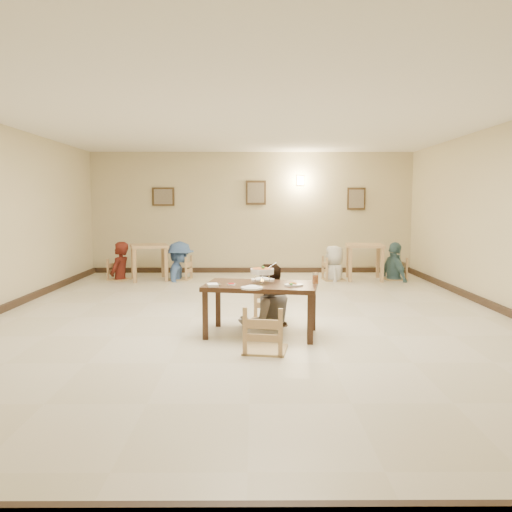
{
  "coord_description": "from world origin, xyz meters",
  "views": [
    {
      "loc": [
        0.04,
        -7.5,
        1.73
      ],
      "look_at": [
        0.08,
        -0.28,
        0.97
      ],
      "focal_mm": 35.0,
      "sensor_mm": 36.0,
      "label": 1
    }
  ],
  "objects_px": {
    "chair_near": "(265,307)",
    "bg_chair_ll": "(120,260)",
    "bg_chair_lr": "(179,258)",
    "curry_warmer": "(262,271)",
    "bg_diner_c": "(334,246)",
    "bg_diner_d": "(395,242)",
    "bg_table_left": "(149,251)",
    "chair_far": "(265,288)",
    "bg_chair_rl": "(334,258)",
    "bg_diner_a": "(119,242)",
    "bg_chair_rr": "(395,259)",
    "bg_table_right": "(365,250)",
    "bg_diner_b": "(179,242)",
    "main_diner": "(267,264)",
    "drink_glass": "(315,279)",
    "main_table": "(261,290)"
  },
  "relations": [
    {
      "from": "chair_far",
      "to": "bg_chair_ll",
      "type": "bearing_deg",
      "value": 143.89
    },
    {
      "from": "bg_chair_ll",
      "to": "chair_far",
      "type": "bearing_deg",
      "value": -121.97
    },
    {
      "from": "bg_table_left",
      "to": "bg_chair_rr",
      "type": "relative_size",
      "value": 1.05
    },
    {
      "from": "chair_far",
      "to": "bg_chair_rl",
      "type": "distance_m",
      "value": 4.4
    },
    {
      "from": "bg_table_left",
      "to": "bg_diner_b",
      "type": "relative_size",
      "value": 0.58
    },
    {
      "from": "curry_warmer",
      "to": "bg_table_left",
      "type": "distance_m",
      "value": 5.37
    },
    {
      "from": "bg_chair_lr",
      "to": "bg_table_left",
      "type": "bearing_deg",
      "value": -75.73
    },
    {
      "from": "bg_diner_c",
      "to": "chair_far",
      "type": "bearing_deg",
      "value": -18.05
    },
    {
      "from": "chair_far",
      "to": "main_diner",
      "type": "distance_m",
      "value": 0.37
    },
    {
      "from": "drink_glass",
      "to": "bg_chair_rr",
      "type": "height_order",
      "value": "bg_chair_rr"
    },
    {
      "from": "bg_diner_a",
      "to": "bg_chair_ll",
      "type": "bearing_deg",
      "value": 103.04
    },
    {
      "from": "bg_chair_rl",
      "to": "bg_chair_rr",
      "type": "relative_size",
      "value": 1.05
    },
    {
      "from": "chair_near",
      "to": "bg_table_left",
      "type": "distance_m",
      "value": 6.06
    },
    {
      "from": "chair_near",
      "to": "bg_chair_lr",
      "type": "xyz_separation_m",
      "value": [
        -1.83,
        5.56,
        -0.02
      ]
    },
    {
      "from": "bg_table_right",
      "to": "bg_diner_b",
      "type": "relative_size",
      "value": 0.52
    },
    {
      "from": "bg_chair_rr",
      "to": "bg_diner_a",
      "type": "bearing_deg",
      "value": -99.38
    },
    {
      "from": "chair_far",
      "to": "bg_diner_c",
      "type": "distance_m",
      "value": 4.41
    },
    {
      "from": "main_diner",
      "to": "bg_table_right",
      "type": "xyz_separation_m",
      "value": [
        2.33,
        4.19,
        -0.2
      ]
    },
    {
      "from": "bg_diner_c",
      "to": "bg_table_right",
      "type": "bearing_deg",
      "value": 99.31
    },
    {
      "from": "chair_near",
      "to": "bg_diner_c",
      "type": "relative_size",
      "value": 0.67
    },
    {
      "from": "bg_table_left",
      "to": "bg_chair_ll",
      "type": "bearing_deg",
      "value": 178.8
    },
    {
      "from": "bg_chair_ll",
      "to": "bg_chair_lr",
      "type": "distance_m",
      "value": 1.36
    },
    {
      "from": "curry_warmer",
      "to": "bg_chair_rr",
      "type": "relative_size",
      "value": 0.36
    },
    {
      "from": "bg_chair_ll",
      "to": "bg_diner_a",
      "type": "bearing_deg",
      "value": 110.31
    },
    {
      "from": "main_diner",
      "to": "bg_diner_c",
      "type": "height_order",
      "value": "main_diner"
    },
    {
      "from": "chair_near",
      "to": "bg_diner_d",
      "type": "xyz_separation_m",
      "value": [
        3.09,
        5.55,
        0.34
      ]
    },
    {
      "from": "bg_chair_lr",
      "to": "bg_diner_a",
      "type": "xyz_separation_m",
      "value": [
        -1.36,
        -0.03,
        0.37
      ]
    },
    {
      "from": "main_diner",
      "to": "bg_diner_b",
      "type": "bearing_deg",
      "value": -86.0
    },
    {
      "from": "bg_chair_rr",
      "to": "bg_diner_c",
      "type": "height_order",
      "value": "bg_diner_c"
    },
    {
      "from": "main_table",
      "to": "drink_glass",
      "type": "height_order",
      "value": "drink_glass"
    },
    {
      "from": "bg_chair_lr",
      "to": "bg_chair_ll",
      "type": "bearing_deg",
      "value": -78.29
    },
    {
      "from": "bg_chair_ll",
      "to": "bg_diner_d",
      "type": "xyz_separation_m",
      "value": [
        6.27,
        0.02,
        0.4
      ]
    },
    {
      "from": "main_diner",
      "to": "bg_diner_c",
      "type": "xyz_separation_m",
      "value": [
        1.64,
        4.13,
        -0.09
      ]
    },
    {
      "from": "chair_near",
      "to": "bg_diner_d",
      "type": "bearing_deg",
      "value": -109.95
    },
    {
      "from": "bg_table_right",
      "to": "main_table",
      "type": "bearing_deg",
      "value": -116.91
    },
    {
      "from": "curry_warmer",
      "to": "bg_chair_ll",
      "type": "xyz_separation_m",
      "value": [
        -3.16,
        4.77,
        -0.39
      ]
    },
    {
      "from": "curry_warmer",
      "to": "bg_diner_c",
      "type": "distance_m",
      "value": 5.0
    },
    {
      "from": "curry_warmer",
      "to": "bg_diner_a",
      "type": "relative_size",
      "value": 0.2
    },
    {
      "from": "bg_table_left",
      "to": "drink_glass",
      "type": "bearing_deg",
      "value": -56.44
    },
    {
      "from": "bg_diner_b",
      "to": "bg_table_left",
      "type": "bearing_deg",
      "value": 94.41
    },
    {
      "from": "chair_near",
      "to": "bg_chair_ll",
      "type": "height_order",
      "value": "chair_near"
    },
    {
      "from": "chair_near",
      "to": "bg_diner_a",
      "type": "relative_size",
      "value": 0.6
    },
    {
      "from": "curry_warmer",
      "to": "bg_diner_c",
      "type": "relative_size",
      "value": 0.22
    },
    {
      "from": "chair_far",
      "to": "bg_diner_b",
      "type": "distance_m",
      "value": 4.58
    },
    {
      "from": "bg_chair_rl",
      "to": "bg_chair_rr",
      "type": "distance_m",
      "value": 1.4
    },
    {
      "from": "bg_table_right",
      "to": "bg_diner_c",
      "type": "height_order",
      "value": "bg_diner_c"
    },
    {
      "from": "chair_far",
      "to": "chair_near",
      "type": "height_order",
      "value": "chair_near"
    },
    {
      "from": "chair_near",
      "to": "bg_chair_rl",
      "type": "distance_m",
      "value": 5.72
    },
    {
      "from": "main_diner",
      "to": "drink_glass",
      "type": "relative_size",
      "value": 11.52
    },
    {
      "from": "bg_diner_a",
      "to": "drink_glass",
      "type": "bearing_deg",
      "value": 51.8
    }
  ]
}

